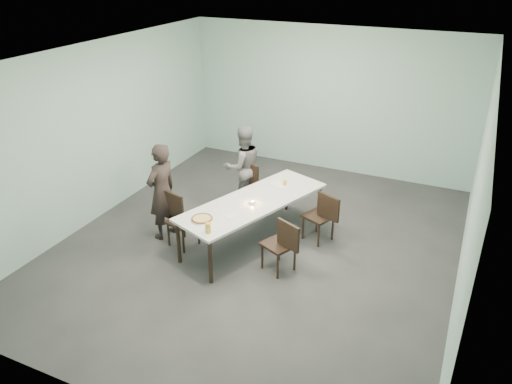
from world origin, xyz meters
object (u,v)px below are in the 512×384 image
at_px(diner_near, 162,192).
at_px(tealight, 252,203).
at_px(diner_far, 243,166).
at_px(beer_glass, 208,228).
at_px(amber_tumbler, 285,183).
at_px(table, 253,204).
at_px(chair_far_left, 254,184).
at_px(side_plate, 230,216).
at_px(chair_far_right, 323,214).
at_px(water_tumbler, 208,228).
at_px(chair_near_right, 283,242).
at_px(pizza, 202,219).
at_px(chair_near_left, 179,216).

height_order(diner_near, tealight, diner_near).
relative_size(diner_near, diner_far, 1.06).
relative_size(beer_glass, amber_tumbler, 1.88).
xyz_separation_m(table, chair_far_left, (-0.47, 1.04, -0.19)).
xyz_separation_m(side_plate, beer_glass, (-0.06, -0.55, 0.07)).
bearing_deg(chair_far_right, diner_far, 2.23).
xyz_separation_m(side_plate, water_tumbler, (-0.09, -0.50, 0.04)).
bearing_deg(beer_glass, chair_near_right, 32.36).
bearing_deg(beer_glass, diner_far, 104.08).
bearing_deg(chair_far_right, table, 48.56).
height_order(pizza, beer_glass, beer_glass).
bearing_deg(chair_near_right, tealight, -9.19).
height_order(chair_far_left, diner_near, diner_near).
relative_size(table, amber_tumbler, 34.38).
relative_size(chair_far_right, tealight, 15.54).
height_order(chair_near_right, water_tumbler, chair_near_right).
distance_m(chair_near_left, pizza, 0.76).
bearing_deg(water_tumbler, pizza, 134.66).
xyz_separation_m(table, water_tumbler, (-0.18, -1.12, 0.10)).
relative_size(diner_near, side_plate, 9.01).
relative_size(chair_near_right, side_plate, 4.83).
bearing_deg(chair_near_right, water_tumbler, 54.78).
distance_m(diner_far, pizza, 2.05).
distance_m(table, amber_tumbler, 0.78).
distance_m(beer_glass, amber_tumbler, 1.94).
height_order(chair_near_right, tealight, chair_near_right).
distance_m(tealight, amber_tumbler, 0.87).
height_order(diner_near, beer_glass, diner_near).
bearing_deg(tealight, diner_near, -167.37).
distance_m(beer_glass, tealight, 1.07).
bearing_deg(beer_glass, chair_far_left, 98.15).
distance_m(chair_near_right, diner_far, 2.29).
bearing_deg(pizza, beer_glass, -46.75).
xyz_separation_m(chair_near_right, diner_near, (-2.16, 0.16, 0.31)).
bearing_deg(side_plate, water_tumbler, -100.12).
relative_size(table, diner_far, 1.81).
xyz_separation_m(diner_near, beer_glass, (1.26, -0.73, 0.01)).
height_order(chair_far_right, pizza, chair_far_right).
relative_size(table, chair_near_left, 3.16).
relative_size(diner_far, beer_glass, 10.16).
bearing_deg(diner_near, diner_far, 167.76).
bearing_deg(table, chair_far_left, 114.32).
distance_m(chair_near_right, beer_glass, 1.11).
xyz_separation_m(chair_near_right, tealight, (-0.71, 0.48, 0.27)).
height_order(diner_near, side_plate, diner_near).
xyz_separation_m(chair_near_left, chair_far_right, (2.05, 1.01, 0.00)).
relative_size(diner_far, amber_tumbler, 19.04).
xyz_separation_m(pizza, water_tumbler, (0.24, -0.24, 0.03)).
bearing_deg(diner_near, pizza, 77.20).
bearing_deg(diner_far, table, 74.73).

